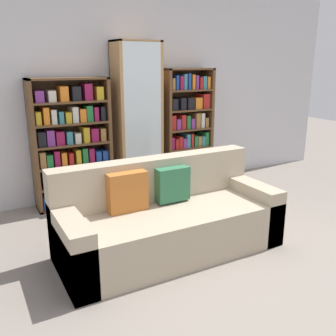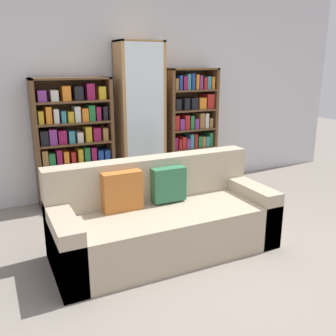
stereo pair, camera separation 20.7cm
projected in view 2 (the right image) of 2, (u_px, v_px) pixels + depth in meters
The scene contains 7 objects.
ground_plane at pixel (239, 274), 3.16m from camera, with size 16.00×16.00×0.00m, color gray.
wall_back at pixel (131, 92), 4.95m from camera, with size 6.89×0.06×2.70m.
couch at pixel (163, 220), 3.49m from camera, with size 2.05×0.82×0.85m.
bookshelf_left at pixel (74, 144), 4.58m from camera, with size 0.93×0.32×1.55m.
display_cabinet at pixel (140, 121), 4.87m from camera, with size 0.58×0.36×1.98m.
bookshelf_right at pixel (190, 130), 5.25m from camera, with size 0.72×0.32×1.65m.
wine_bottle at pixel (190, 197), 4.57m from camera, with size 0.08×0.08×0.33m.
Camera 2 is at (-1.76, -2.25, 1.72)m, focal length 40.00 mm.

